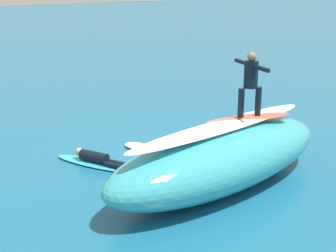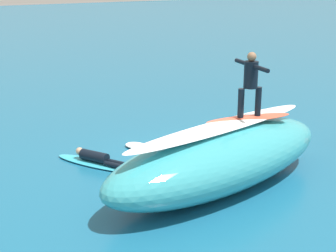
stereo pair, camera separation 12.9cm
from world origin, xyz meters
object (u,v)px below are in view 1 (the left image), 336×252
surfboard_paddling (94,163)px  surfer_paddling (98,158)px  surfboard_riding (249,118)px  surfer_riding (251,79)px

surfboard_paddling → surfer_paddling: size_ratio=1.60×
surfboard_riding → surfer_riding: size_ratio=1.46×
surfboard_riding → surfer_paddling: bearing=-33.0°
surfboard_paddling → surfer_paddling: 0.21m
surfboard_paddling → surfer_riding: bearing=-162.3°
surfer_paddling → surfboard_paddling: bearing=0.0°
surfboard_riding → surfer_riding: surfer_riding is taller
surfer_riding → surfboard_paddling: 4.56m
surfer_riding → surfer_paddling: 4.37m
surfboard_riding → surfer_paddling: size_ratio=1.48×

